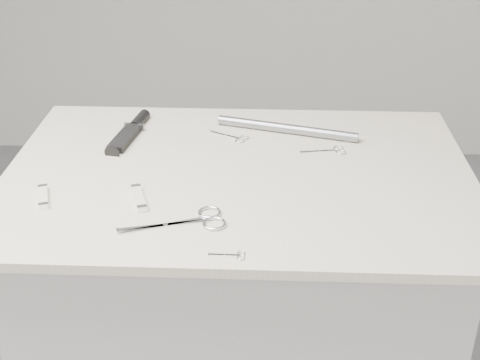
{
  "coord_description": "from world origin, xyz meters",
  "views": [
    {
      "loc": [
        0.06,
        -1.26,
        1.58
      ],
      "look_at": [
        0.0,
        -0.04,
        0.92
      ],
      "focal_mm": 50.0,
      "sensor_mm": 36.0,
      "label": 1
    }
  ],
  "objects_px": {
    "embroidery_scissors_b": "(234,137)",
    "metal_rail": "(287,129)",
    "large_shears": "(196,221)",
    "sheathed_knife": "(132,130)",
    "pocket_knife_b": "(43,197)",
    "plinth": "(239,340)",
    "tiny_scissors": "(232,255)",
    "pocket_knife_a": "(139,198)",
    "embroidery_scissors_a": "(330,151)"
  },
  "relations": [
    {
      "from": "embroidery_scissors_b",
      "to": "metal_rail",
      "type": "relative_size",
      "value": 0.29
    },
    {
      "from": "embroidery_scissors_b",
      "to": "large_shears",
      "type": "bearing_deg",
      "value": -70.53
    },
    {
      "from": "sheathed_knife",
      "to": "pocket_knife_b",
      "type": "distance_m",
      "value": 0.34
    },
    {
      "from": "embroidery_scissors_b",
      "to": "plinth",
      "type": "bearing_deg",
      "value": -56.45
    },
    {
      "from": "pocket_knife_b",
      "to": "metal_rail",
      "type": "distance_m",
      "value": 0.59
    },
    {
      "from": "large_shears",
      "to": "tiny_scissors",
      "type": "relative_size",
      "value": 3.12
    },
    {
      "from": "embroidery_scissors_b",
      "to": "sheathed_knife",
      "type": "xyz_separation_m",
      "value": [
        -0.25,
        0.02,
        0.01
      ]
    },
    {
      "from": "tiny_scissors",
      "to": "pocket_knife_a",
      "type": "xyz_separation_m",
      "value": [
        -0.19,
        0.18,
        0.0
      ]
    },
    {
      "from": "large_shears",
      "to": "embroidery_scissors_a",
      "type": "xyz_separation_m",
      "value": [
        0.27,
        0.31,
        -0.0
      ]
    },
    {
      "from": "embroidery_scissors_a",
      "to": "sheathed_knife",
      "type": "height_order",
      "value": "sheathed_knife"
    },
    {
      "from": "embroidery_scissors_a",
      "to": "sheathed_knife",
      "type": "xyz_separation_m",
      "value": [
        -0.47,
        0.08,
        0.01
      ]
    },
    {
      "from": "large_shears",
      "to": "metal_rail",
      "type": "xyz_separation_m",
      "value": [
        0.18,
        0.41,
        0.01
      ]
    },
    {
      "from": "pocket_knife_a",
      "to": "embroidery_scissors_b",
      "type": "bearing_deg",
      "value": -47.85
    },
    {
      "from": "sheathed_knife",
      "to": "metal_rail",
      "type": "height_order",
      "value": "metal_rail"
    },
    {
      "from": "tiny_scissors",
      "to": "pocket_knife_a",
      "type": "relative_size",
      "value": 0.65
    },
    {
      "from": "tiny_scissors",
      "to": "pocket_knife_b",
      "type": "relative_size",
      "value": 0.74
    },
    {
      "from": "large_shears",
      "to": "embroidery_scissors_b",
      "type": "distance_m",
      "value": 0.38
    },
    {
      "from": "tiny_scissors",
      "to": "metal_rail",
      "type": "distance_m",
      "value": 0.53
    },
    {
      "from": "plinth",
      "to": "large_shears",
      "type": "height_order",
      "value": "large_shears"
    },
    {
      "from": "pocket_knife_a",
      "to": "pocket_knife_b",
      "type": "height_order",
      "value": "same"
    },
    {
      "from": "pocket_knife_a",
      "to": "metal_rail",
      "type": "bearing_deg",
      "value": -59.63
    },
    {
      "from": "sheathed_knife",
      "to": "pocket_knife_a",
      "type": "relative_size",
      "value": 2.17
    },
    {
      "from": "plinth",
      "to": "pocket_knife_b",
      "type": "xyz_separation_m",
      "value": [
        -0.38,
        -0.13,
        0.48
      ]
    },
    {
      "from": "large_shears",
      "to": "tiny_scissors",
      "type": "distance_m",
      "value": 0.13
    },
    {
      "from": "large_shears",
      "to": "embroidery_scissors_b",
      "type": "bearing_deg",
      "value": 64.61
    },
    {
      "from": "tiny_scissors",
      "to": "pocket_knife_a",
      "type": "bearing_deg",
      "value": 137.56
    },
    {
      "from": "plinth",
      "to": "metal_rail",
      "type": "height_order",
      "value": "metal_rail"
    },
    {
      "from": "pocket_knife_a",
      "to": "pocket_knife_b",
      "type": "xyz_separation_m",
      "value": [
        -0.19,
        -0.0,
        -0.0
      ]
    },
    {
      "from": "large_shears",
      "to": "metal_rail",
      "type": "height_order",
      "value": "metal_rail"
    },
    {
      "from": "plinth",
      "to": "large_shears",
      "type": "bearing_deg",
      "value": -109.31
    },
    {
      "from": "embroidery_scissors_a",
      "to": "sheathed_knife",
      "type": "distance_m",
      "value": 0.47
    },
    {
      "from": "embroidery_scissors_a",
      "to": "plinth",
      "type": "bearing_deg",
      "value": -161.04
    },
    {
      "from": "embroidery_scissors_a",
      "to": "metal_rail",
      "type": "xyz_separation_m",
      "value": [
        -0.1,
        0.1,
        0.01
      ]
    },
    {
      "from": "embroidery_scissors_a",
      "to": "pocket_knife_b",
      "type": "distance_m",
      "value": 0.63
    },
    {
      "from": "embroidery_scissors_a",
      "to": "embroidery_scissors_b",
      "type": "height_order",
      "value": "same"
    },
    {
      "from": "tiny_scissors",
      "to": "metal_rail",
      "type": "height_order",
      "value": "metal_rail"
    },
    {
      "from": "pocket_knife_a",
      "to": "metal_rail",
      "type": "relative_size",
      "value": 0.29
    },
    {
      "from": "large_shears",
      "to": "pocket_knife_a",
      "type": "xyz_separation_m",
      "value": [
        -0.12,
        0.07,
        0.0
      ]
    },
    {
      "from": "plinth",
      "to": "pocket_knife_b",
      "type": "bearing_deg",
      "value": -160.9
    },
    {
      "from": "large_shears",
      "to": "tiny_scissors",
      "type": "height_order",
      "value": "large_shears"
    },
    {
      "from": "large_shears",
      "to": "pocket_knife_b",
      "type": "relative_size",
      "value": 2.3
    },
    {
      "from": "sheathed_knife",
      "to": "pocket_knife_b",
      "type": "height_order",
      "value": "sheathed_knife"
    },
    {
      "from": "pocket_knife_a",
      "to": "metal_rail",
      "type": "distance_m",
      "value": 0.45
    },
    {
      "from": "embroidery_scissors_a",
      "to": "pocket_knife_b",
      "type": "relative_size",
      "value": 1.21
    },
    {
      "from": "pocket_knife_b",
      "to": "embroidery_scissors_b",
      "type": "bearing_deg",
      "value": -67.92
    },
    {
      "from": "large_shears",
      "to": "tiny_scissors",
      "type": "bearing_deg",
      "value": -72.73
    },
    {
      "from": "tiny_scissors",
      "to": "pocket_knife_b",
      "type": "xyz_separation_m",
      "value": [
        -0.38,
        0.18,
        0.0
      ]
    },
    {
      "from": "tiny_scissors",
      "to": "plinth",
      "type": "bearing_deg",
      "value": 91.44
    },
    {
      "from": "embroidery_scissors_a",
      "to": "pocket_knife_b",
      "type": "bearing_deg",
      "value": -166.96
    },
    {
      "from": "tiny_scissors",
      "to": "sheathed_knife",
      "type": "distance_m",
      "value": 0.57
    }
  ]
}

